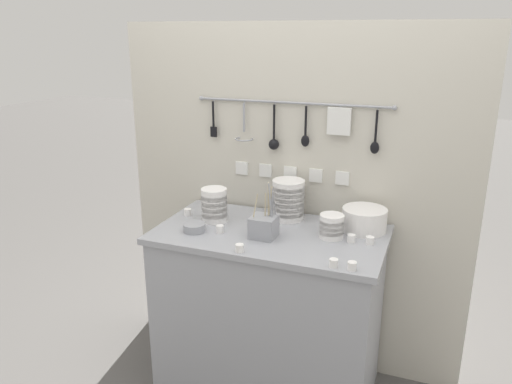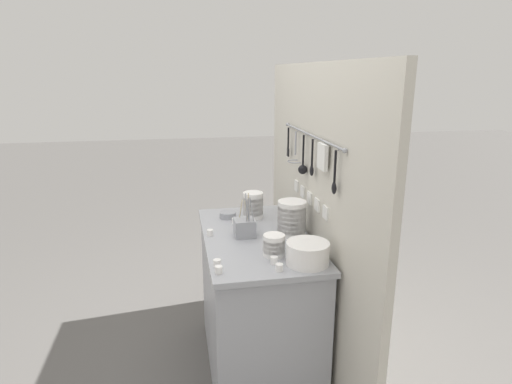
{
  "view_description": "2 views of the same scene",
  "coord_description": "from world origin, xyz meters",
  "px_view_note": "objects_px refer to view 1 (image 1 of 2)",
  "views": [
    {
      "loc": [
        0.74,
        -2.13,
        1.83
      ],
      "look_at": [
        -0.08,
        0.02,
        1.09
      ],
      "focal_mm": 35.0,
      "sensor_mm": 36.0,
      "label": 1
    },
    {
      "loc": [
        2.32,
        -0.44,
        1.83
      ],
      "look_at": [
        -0.05,
        0.01,
        1.15
      ],
      "focal_mm": 30.0,
      "sensor_mm": 36.0,
      "label": 2
    }
  ],
  "objects_px": {
    "bowl_stack_short_front": "(332,226)",
    "cup_back_left": "(370,241)",
    "plate_stack": "(364,220)",
    "cutlery_caddy": "(264,226)",
    "bowl_stack_nested_right": "(214,205)",
    "steel_mixing_bowl": "(194,227)",
    "cup_edge_far": "(240,248)",
    "cup_back_right": "(334,263)",
    "cup_centre": "(188,212)",
    "cup_beside_plates": "(351,238)",
    "cup_mid_row": "(352,266)",
    "bowl_stack_wide_centre": "(288,200)",
    "cup_front_right": "(220,229)"
  },
  "relations": [
    {
      "from": "bowl_stack_nested_right",
      "to": "cup_back_left",
      "type": "distance_m",
      "value": 0.8
    },
    {
      "from": "cup_mid_row",
      "to": "bowl_stack_wide_centre",
      "type": "bearing_deg",
      "value": 131.66
    },
    {
      "from": "cup_back_left",
      "to": "cup_back_right",
      "type": "distance_m",
      "value": 0.31
    },
    {
      "from": "bowl_stack_short_front",
      "to": "plate_stack",
      "type": "relative_size",
      "value": 0.53
    },
    {
      "from": "cup_mid_row",
      "to": "cup_back_right",
      "type": "bearing_deg",
      "value": 180.0
    },
    {
      "from": "bowl_stack_nested_right",
      "to": "cup_back_left",
      "type": "xyz_separation_m",
      "value": [
        0.79,
        -0.02,
        -0.07
      ]
    },
    {
      "from": "bowl_stack_short_front",
      "to": "cutlery_caddy",
      "type": "height_order",
      "value": "cutlery_caddy"
    },
    {
      "from": "cup_back_left",
      "to": "plate_stack",
      "type": "bearing_deg",
      "value": 108.95
    },
    {
      "from": "cup_back_left",
      "to": "cup_edge_far",
      "type": "bearing_deg",
      "value": -151.11
    },
    {
      "from": "cup_back_left",
      "to": "cup_centre",
      "type": "distance_m",
      "value": 0.96
    },
    {
      "from": "cutlery_caddy",
      "to": "cup_back_right",
      "type": "height_order",
      "value": "cutlery_caddy"
    },
    {
      "from": "cutlery_caddy",
      "to": "cup_centre",
      "type": "bearing_deg",
      "value": 164.86
    },
    {
      "from": "cup_edge_far",
      "to": "cup_back_right",
      "type": "distance_m",
      "value": 0.42
    },
    {
      "from": "bowl_stack_wide_centre",
      "to": "cup_centre",
      "type": "height_order",
      "value": "bowl_stack_wide_centre"
    },
    {
      "from": "bowl_stack_short_front",
      "to": "cup_back_left",
      "type": "distance_m",
      "value": 0.19
    },
    {
      "from": "cup_edge_far",
      "to": "bowl_stack_nested_right",
      "type": "bearing_deg",
      "value": 131.07
    },
    {
      "from": "cup_beside_plates",
      "to": "cup_back_right",
      "type": "bearing_deg",
      "value": -94.11
    },
    {
      "from": "cup_back_left",
      "to": "cup_mid_row",
      "type": "xyz_separation_m",
      "value": [
        -0.03,
        -0.29,
        0.0
      ]
    },
    {
      "from": "cup_beside_plates",
      "to": "cup_edge_far",
      "type": "relative_size",
      "value": 1.0
    },
    {
      "from": "plate_stack",
      "to": "steel_mixing_bowl",
      "type": "height_order",
      "value": "plate_stack"
    },
    {
      "from": "plate_stack",
      "to": "cup_back_left",
      "type": "height_order",
      "value": "plate_stack"
    },
    {
      "from": "bowl_stack_wide_centre",
      "to": "cup_front_right",
      "type": "height_order",
      "value": "bowl_stack_wide_centre"
    },
    {
      "from": "cup_front_right",
      "to": "cup_edge_far",
      "type": "bearing_deg",
      "value": -44.64
    },
    {
      "from": "cup_centre",
      "to": "cup_beside_plates",
      "type": "xyz_separation_m",
      "value": [
        0.88,
        -0.04,
        0.0
      ]
    },
    {
      "from": "plate_stack",
      "to": "cup_beside_plates",
      "type": "distance_m",
      "value": 0.17
    },
    {
      "from": "steel_mixing_bowl",
      "to": "cup_edge_far",
      "type": "xyz_separation_m",
      "value": [
        0.3,
        -0.14,
        -0.0
      ]
    },
    {
      "from": "cutlery_caddy",
      "to": "cup_mid_row",
      "type": "bearing_deg",
      "value": -23.71
    },
    {
      "from": "cup_back_left",
      "to": "cup_back_right",
      "type": "relative_size",
      "value": 1.0
    },
    {
      "from": "cup_mid_row",
      "to": "cup_edge_far",
      "type": "relative_size",
      "value": 1.0
    },
    {
      "from": "cup_beside_plates",
      "to": "cup_mid_row",
      "type": "bearing_deg",
      "value": -78.91
    },
    {
      "from": "cutlery_caddy",
      "to": "cup_back_left",
      "type": "distance_m",
      "value": 0.5
    },
    {
      "from": "cup_front_right",
      "to": "cup_centre",
      "type": "distance_m",
      "value": 0.3
    },
    {
      "from": "bowl_stack_wide_centre",
      "to": "cutlery_caddy",
      "type": "bearing_deg",
      "value": -97.08
    },
    {
      "from": "plate_stack",
      "to": "cup_beside_plates",
      "type": "height_order",
      "value": "plate_stack"
    },
    {
      "from": "bowl_stack_wide_centre",
      "to": "bowl_stack_short_front",
      "type": "xyz_separation_m",
      "value": [
        0.27,
        -0.17,
        -0.05
      ]
    },
    {
      "from": "cup_centre",
      "to": "bowl_stack_nested_right",
      "type": "bearing_deg",
      "value": -7.89
    },
    {
      "from": "cup_front_right",
      "to": "cup_centre",
      "type": "bearing_deg",
      "value": 149.0
    },
    {
      "from": "cutlery_caddy",
      "to": "cup_back_right",
      "type": "relative_size",
      "value": 7.11
    },
    {
      "from": "bowl_stack_short_front",
      "to": "steel_mixing_bowl",
      "type": "xyz_separation_m",
      "value": [
        -0.64,
        -0.16,
        -0.04
      ]
    },
    {
      "from": "plate_stack",
      "to": "bowl_stack_wide_centre",
      "type": "bearing_deg",
      "value": 176.33
    },
    {
      "from": "cup_centre",
      "to": "cup_edge_far",
      "type": "bearing_deg",
      "value": -37.11
    },
    {
      "from": "bowl_stack_short_front",
      "to": "cup_beside_plates",
      "type": "xyz_separation_m",
      "value": [
        0.1,
        -0.02,
        -0.04
      ]
    },
    {
      "from": "bowl_stack_wide_centre",
      "to": "cup_centre",
      "type": "distance_m",
      "value": 0.54
    },
    {
      "from": "bowl_stack_wide_centre",
      "to": "cup_mid_row",
      "type": "distance_m",
      "value": 0.64
    },
    {
      "from": "steel_mixing_bowl",
      "to": "cup_edge_far",
      "type": "relative_size",
      "value": 2.87
    },
    {
      "from": "bowl_stack_short_front",
      "to": "cup_beside_plates",
      "type": "relative_size",
      "value": 3.04
    },
    {
      "from": "bowl_stack_nested_right",
      "to": "bowl_stack_wide_centre",
      "type": "xyz_separation_m",
      "value": [
        0.34,
        0.17,
        0.02
      ]
    },
    {
      "from": "plate_stack",
      "to": "cup_beside_plates",
      "type": "relative_size",
      "value": 5.77
    },
    {
      "from": "cup_mid_row",
      "to": "steel_mixing_bowl",
      "type": "bearing_deg",
      "value": 169.82
    },
    {
      "from": "cup_back_left",
      "to": "cup_mid_row",
      "type": "bearing_deg",
      "value": -95.73
    }
  ]
}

